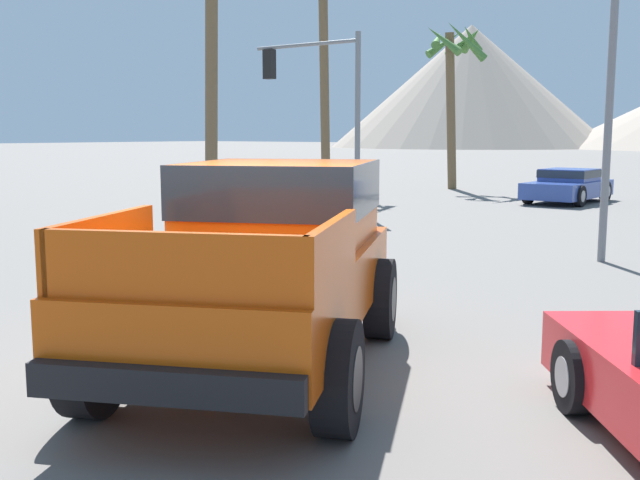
# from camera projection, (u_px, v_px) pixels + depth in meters

# --- Properties ---
(ground_plane) EXTENTS (320.00, 320.00, 0.00)m
(ground_plane) POSITION_uv_depth(u_px,v_px,m) (257.00, 379.00, 7.07)
(ground_plane) COLOR slate
(orange_pickup_truck) EXTENTS (3.79, 5.17, 2.00)m
(orange_pickup_truck) POSITION_uv_depth(u_px,v_px,m) (268.00, 251.00, 7.50)
(orange_pickup_truck) COLOR #CC4C0C
(orange_pickup_truck) RESTS_ON ground_plane
(parked_car_blue) EXTENTS (2.05, 4.09, 1.12)m
(parked_car_blue) POSITION_uv_depth(u_px,v_px,m) (568.00, 185.00, 25.09)
(parked_car_blue) COLOR #334C9E
(parked_car_blue) RESTS_ON ground_plane
(traffic_light_main) EXTENTS (3.84, 0.38, 5.19)m
(traffic_light_main) POSITION_uv_depth(u_px,v_px,m) (316.00, 88.00, 22.40)
(traffic_light_main) COLOR slate
(traffic_light_main) RESTS_ON ground_plane
(palm_tree_short) EXTENTS (2.89, 2.79, 6.75)m
(palm_tree_short) POSITION_uv_depth(u_px,v_px,m) (454.00, 66.00, 30.46)
(palm_tree_short) COLOR brown
(palm_tree_short) RESTS_ON ground_plane
(palm_tree_leaning) EXTENTS (2.92, 2.88, 9.39)m
(palm_tree_leaning) POSITION_uv_depth(u_px,v_px,m) (324.00, 13.00, 29.26)
(palm_tree_leaning) COLOR brown
(palm_tree_leaning) RESTS_ON ground_plane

